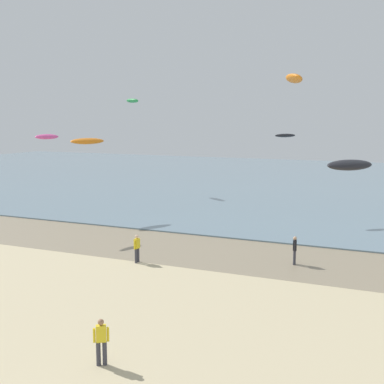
% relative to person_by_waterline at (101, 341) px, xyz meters
% --- Properties ---
extents(wet_sand_strip, '(120.00, 7.99, 0.01)m').
position_rel_person_by_waterline_xyz_m(wet_sand_strip, '(0.79, 16.17, -0.91)').
color(wet_sand_strip, gray).
rests_on(wet_sand_strip, ground).
extents(sea, '(160.00, 70.00, 0.10)m').
position_rel_person_by_waterline_xyz_m(sea, '(0.79, 55.16, -0.87)').
color(sea, slate).
rests_on(sea, ground).
extents(person_by_waterline, '(0.48, 0.39, 1.71)m').
position_rel_person_by_waterline_xyz_m(person_by_waterline, '(0.00, 0.00, 0.00)').
color(person_by_waterline, '#383842').
rests_on(person_by_waterline, ground).
extents(person_left_flank, '(0.30, 0.56, 1.71)m').
position_rel_person_by_waterline_xyz_m(person_left_flank, '(3.32, 15.46, 0.00)').
color(person_left_flank, '#383842').
rests_on(person_left_flank, ground).
extents(person_right_flank, '(0.25, 0.57, 1.71)m').
position_rel_person_by_waterline_xyz_m(person_right_flank, '(-5.46, 12.02, 0.00)').
color(person_right_flank, '#383842').
rests_on(person_right_flank, ground).
extents(kite_aloft_2, '(1.81, 1.72, 0.38)m').
position_rel_person_by_waterline_xyz_m(kite_aloft_2, '(-0.69, 28.64, 6.26)').
color(kite_aloft_2, black).
extents(kite_aloft_3, '(1.19, 2.17, 0.51)m').
position_rel_person_by_waterline_xyz_m(kite_aloft_3, '(-15.53, 16.45, 6.35)').
color(kite_aloft_3, '#E54C99').
extents(kite_aloft_6, '(2.42, 3.21, 0.67)m').
position_rel_person_by_waterline_xyz_m(kite_aloft_6, '(-16.26, 22.56, 5.75)').
color(kite_aloft_6, orange).
extents(kite_aloft_8, '(2.46, 3.33, 0.92)m').
position_rel_person_by_waterline_xyz_m(kite_aloft_8, '(1.21, 23.13, 10.52)').
color(kite_aloft_8, orange).
extents(kite_aloft_11, '(2.81, 2.43, 0.62)m').
position_rel_person_by_waterline_xyz_m(kite_aloft_11, '(-21.02, 38.34, 9.63)').
color(kite_aloft_11, green).
extents(kite_aloft_12, '(2.67, 2.95, 0.72)m').
position_rel_person_by_waterline_xyz_m(kite_aloft_12, '(6.55, 13.26, 5.34)').
color(kite_aloft_12, black).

